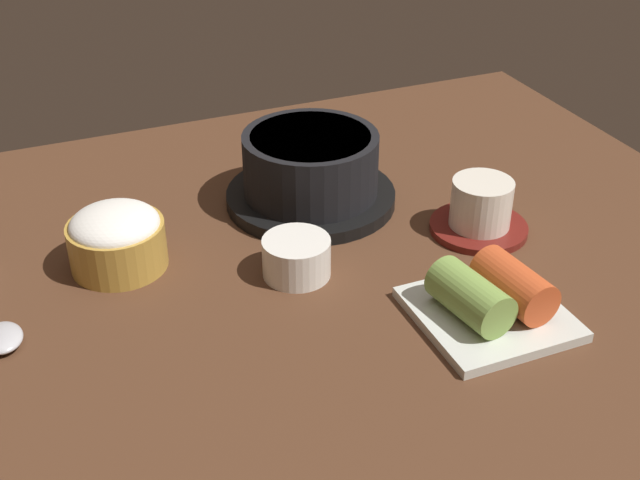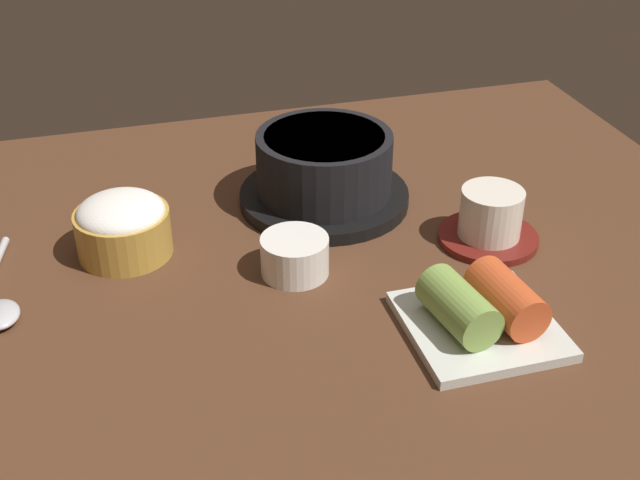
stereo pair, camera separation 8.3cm
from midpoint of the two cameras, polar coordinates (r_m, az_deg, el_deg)
name	(u,v)px [view 1 (the left image)]	position (r cm, az deg, el deg)	size (l,w,h in cm)	color
dining_table	(295,267)	(86.69, -4.49, -1.95)	(100.00, 76.00, 2.00)	#4C2D1C
stone_pot	(311,171)	(94.27, -3.19, 4.68)	(19.39, 19.39, 8.46)	black
rice_bowl	(116,238)	(86.65, -16.44, 0.07)	(9.74, 9.74, 6.55)	#B78C38
tea_cup_with_saucer	(481,209)	(90.25, 8.33, 2.01)	(10.63, 10.63, 6.03)	maroon
banchan_cup_center	(296,256)	(82.67, -4.51, -1.21)	(6.84, 6.84, 4.00)	white
kimchi_plate	(491,300)	(77.27, 8.58, -4.16)	(13.26, 13.26, 5.25)	silver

